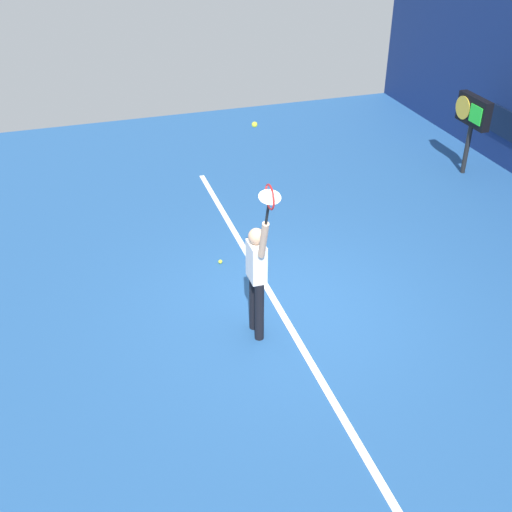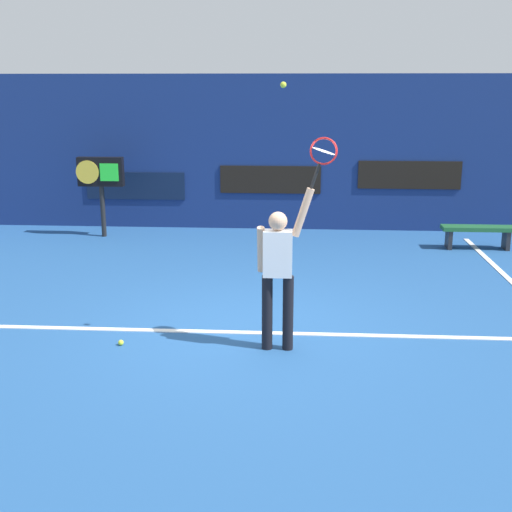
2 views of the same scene
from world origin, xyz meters
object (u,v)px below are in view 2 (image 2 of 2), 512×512
at_px(tennis_racket, 323,154).
at_px(tennis_player, 278,269).
at_px(spare_ball, 121,343).
at_px(scoreboard_clock, 101,175).
at_px(court_bench, 478,232).
at_px(tennis_ball, 283,85).

bearing_deg(tennis_racket, tennis_player, 179.50).
height_order(tennis_player, spare_ball, tennis_player).
height_order(scoreboard_clock, court_bench, scoreboard_clock).
height_order(tennis_player, tennis_racket, tennis_racket).
distance_m(tennis_racket, scoreboard_clock, 7.42).
distance_m(tennis_racket, tennis_ball, 0.88).
bearing_deg(tennis_player, spare_ball, -179.30).
bearing_deg(tennis_racket, tennis_ball, -175.04).
xyz_separation_m(tennis_racket, court_bench, (3.23, 5.31, -2.02)).
bearing_deg(tennis_player, tennis_ball, -46.50).
bearing_deg(court_bench, scoreboard_clock, 175.51).
height_order(tennis_racket, tennis_ball, tennis_ball).
relative_size(tennis_player, court_bench, 1.41).
bearing_deg(tennis_ball, scoreboard_clock, 123.42).
relative_size(scoreboard_clock, court_bench, 1.19).
distance_m(tennis_player, spare_ball, 2.16).
bearing_deg(tennis_ball, spare_ball, 179.43).
relative_size(tennis_racket, court_bench, 0.45).
height_order(tennis_ball, scoreboard_clock, tennis_ball).
relative_size(court_bench, spare_ball, 20.59).
bearing_deg(court_bench, spare_ball, -136.67).
distance_m(tennis_player, tennis_racket, 1.43).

